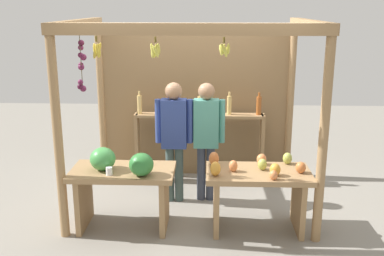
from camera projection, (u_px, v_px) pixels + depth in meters
name	position (u px, v px, depth m)	size (l,w,h in m)	color
ground_plane	(193.00, 200.00, 6.00)	(12.00, 12.00, 0.00)	gray
market_stall	(193.00, 92.00, 6.06)	(2.91, 2.10, 2.34)	#99754C
fruit_counter_left	(122.00, 179.00, 5.12)	(1.17, 0.64, 0.97)	#99754C
fruit_counter_right	(257.00, 185.00, 5.11)	(1.17, 0.64, 0.87)	#99754C
bottle_shelf_unit	(200.00, 129.00, 6.51)	(1.86, 0.22, 1.33)	#99754C
vendor_man	(174.00, 132.00, 5.76)	(0.48, 0.21, 1.58)	#3B4F4C
vendor_woman	(206.00, 132.00, 5.80)	(0.48, 0.21, 1.57)	#373E4F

